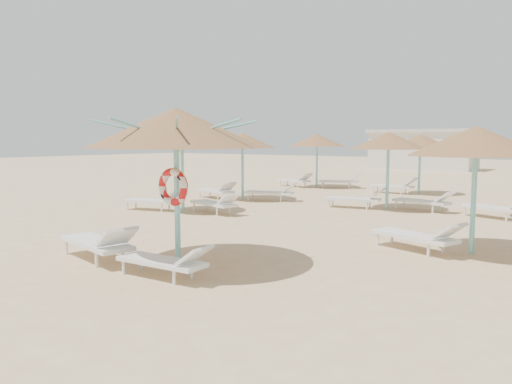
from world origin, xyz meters
The scene contains 6 objects.
ground centered at (0.00, 0.00, 0.00)m, with size 120.00×120.00×0.00m, color #D1B37F.
main_palapa centered at (-0.13, 0.22, 2.63)m, with size 3.37×3.37×3.02m.
lounger_main_a centered at (-1.63, -0.44, 0.38)m, with size 2.31×1.13×0.81m.
lounger_main_b centered at (0.37, -0.57, 0.32)m, with size 1.86×0.63×0.67m.
palapa_field centered at (0.68, 10.51, 2.29)m, with size 19.22×14.37×2.71m.
service_hut centered at (-6.00, 35.00, 1.64)m, with size 8.40×4.40×3.25m.
Camera 1 is at (6.56, -6.61, 2.42)m, focal length 35.00 mm.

